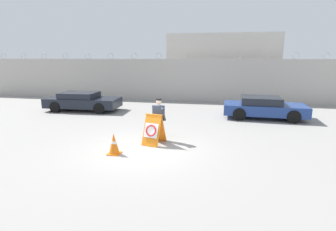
{
  "coord_description": "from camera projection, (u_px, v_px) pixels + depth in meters",
  "views": [
    {
      "loc": [
        2.61,
        -8.84,
        3.34
      ],
      "look_at": [
        0.52,
        2.07,
        0.85
      ],
      "focal_mm": 28.0,
      "sensor_mm": 36.0,
      "label": 1
    }
  ],
  "objects": [
    {
      "name": "barricade_sign",
      "position": [
        153.0,
        129.0,
        10.17
      ],
      "size": [
        0.86,
        1.01,
        1.19
      ],
      "rotation": [
        0.0,
        0.0,
        -0.24
      ],
      "color": "orange",
      "rests_on": "ground_plane"
    },
    {
      "name": "perimeter_wall",
      "position": [
        184.0,
        80.0,
        20.02
      ],
      "size": [
        36.0,
        0.3,
        3.64
      ],
      "color": "#ADA8A0",
      "rests_on": "ground_plane"
    },
    {
      "name": "parked_car_front_coupe",
      "position": [
        83.0,
        101.0,
        16.58
      ],
      "size": [
        4.64,
        2.04,
        1.16
      ],
      "rotation": [
        0.0,
        0.0,
        0.04
      ],
      "color": "black",
      "rests_on": "ground_plane"
    },
    {
      "name": "parked_car_far_side",
      "position": [
        263.0,
        107.0,
        14.47
      ],
      "size": [
        4.41,
        2.11,
        1.2
      ],
      "rotation": [
        0.0,
        0.0,
        -0.04
      ],
      "color": "black",
      "rests_on": "ground_plane"
    },
    {
      "name": "traffic_cone_near",
      "position": [
        114.0,
        144.0,
        9.16
      ],
      "size": [
        0.43,
        0.43,
        0.74
      ],
      "color": "orange",
      "rests_on": "ground_plane"
    },
    {
      "name": "security_guard",
      "position": [
        159.0,
        117.0,
        10.65
      ],
      "size": [
        0.61,
        0.49,
        1.7
      ],
      "rotation": [
        0.0,
        0.0,
        -0.26
      ],
      "color": "#232838",
      "rests_on": "ground_plane"
    },
    {
      "name": "ground_plane",
      "position": [
        144.0,
        149.0,
        9.68
      ],
      "size": [
        90.0,
        90.0,
        0.0
      ],
      "primitive_type": "plane",
      "color": "gray"
    },
    {
      "name": "building_block",
      "position": [
        221.0,
        65.0,
        23.68
      ],
      "size": [
        9.08,
        5.65,
        5.19
      ],
      "color": "beige",
      "rests_on": "ground_plane"
    }
  ]
}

